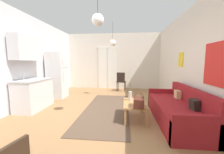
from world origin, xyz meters
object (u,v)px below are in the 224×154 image
(couch, at_px, (178,110))
(coffee_table, at_px, (135,105))
(pendant_lamp_near, at_px, (98,20))
(pendant_lamp_far, at_px, (113,43))
(accent_chair, at_px, (121,81))
(bamboo_vase, at_px, (130,96))
(refrigerator, at_px, (57,75))
(handbag, at_px, (139,102))

(couch, bearing_deg, coffee_table, 177.55)
(pendant_lamp_near, bearing_deg, pendant_lamp_far, 86.68)
(accent_chair, height_order, pendant_lamp_far, pendant_lamp_far)
(coffee_table, relative_size, bamboo_vase, 1.93)
(couch, height_order, coffee_table, couch)
(bamboo_vase, bearing_deg, pendant_lamp_far, 109.68)
(couch, distance_m, refrigerator, 4.30)
(handbag, xyz_separation_m, pendant_lamp_near, (-0.91, 0.07, 1.80))
(coffee_table, bearing_deg, accent_chair, 98.05)
(coffee_table, relative_size, accent_chair, 0.97)
(coffee_table, bearing_deg, bamboo_vase, 120.47)
(pendant_lamp_far, bearing_deg, bamboo_vase, -70.32)
(pendant_lamp_near, bearing_deg, handbag, -4.38)
(bamboo_vase, bearing_deg, couch, -11.58)
(handbag, bearing_deg, pendant_lamp_near, 175.62)
(couch, distance_m, pendant_lamp_far, 3.20)
(bamboo_vase, height_order, pendant_lamp_far, pendant_lamp_far)
(refrigerator, height_order, pendant_lamp_near, pendant_lamp_near)
(pendant_lamp_near, height_order, pendant_lamp_far, same)
(coffee_table, relative_size, handbag, 2.52)
(accent_chair, bearing_deg, handbag, 104.75)
(coffee_table, bearing_deg, couch, -2.45)
(couch, height_order, handbag, couch)
(pendant_lamp_near, bearing_deg, couch, 5.67)
(pendant_lamp_far, bearing_deg, couch, -48.47)
(couch, height_order, pendant_lamp_near, pendant_lamp_near)
(refrigerator, relative_size, pendant_lamp_near, 2.52)
(bamboo_vase, height_order, handbag, bamboo_vase)
(coffee_table, height_order, pendant_lamp_near, pendant_lamp_near)
(coffee_table, distance_m, pendant_lamp_near, 2.14)
(bamboo_vase, distance_m, pendant_lamp_near, 1.97)
(accent_chair, distance_m, pendant_lamp_far, 1.99)
(couch, xyz_separation_m, bamboo_vase, (-1.12, 0.23, 0.25))
(coffee_table, xyz_separation_m, bamboo_vase, (-0.11, 0.19, 0.17))
(coffee_table, xyz_separation_m, refrigerator, (-2.88, 1.70, 0.53))
(refrigerator, bearing_deg, couch, -24.17)
(handbag, bearing_deg, coffee_table, 101.50)
(bamboo_vase, bearing_deg, accent_chair, 96.44)
(bamboo_vase, height_order, refrigerator, refrigerator)
(coffee_table, relative_size, pendant_lamp_near, 1.25)
(pendant_lamp_near, xyz_separation_m, pendant_lamp_far, (0.12, 2.14, -0.20))
(handbag, xyz_separation_m, pendant_lamp_far, (-0.79, 2.21, 1.60))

